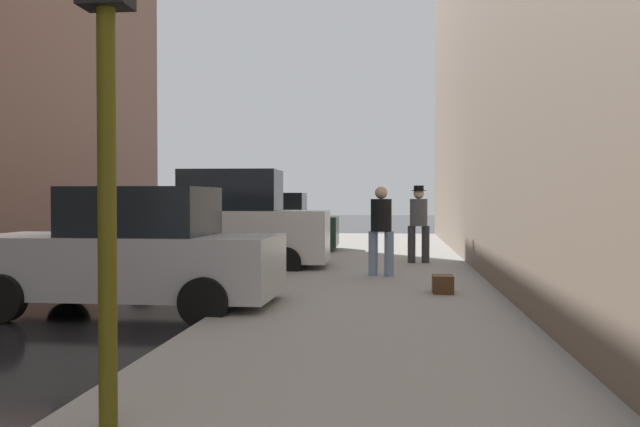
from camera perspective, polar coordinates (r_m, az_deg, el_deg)
name	(u,v)px	position (r m, az deg, el deg)	size (l,w,h in m)	color
sidewalk	(371,306)	(10.38, 4.08, -7.40)	(4.00, 40.00, 0.15)	gray
parked_silver_sedan	(132,254)	(10.41, -14.83, -3.13)	(4.24, 2.13, 1.79)	#B7BABF
parked_white_van	(225,226)	(15.68, -7.62, -0.98)	(4.66, 2.18, 2.25)	silver
parked_dark_green_sedan	(267,225)	(20.70, -4.27, -0.96)	(4.26, 2.16, 1.79)	#193828
fire_hydrant	(313,247)	(16.52, -0.58, -2.72)	(0.42, 0.22, 0.70)	red
traffic_light	(106,22)	(4.92, -16.72, 14.43)	(0.32, 0.32, 3.60)	#514C0F
pedestrian_with_beanie	(419,220)	(16.51, 7.90, -0.52)	(0.51, 0.42, 1.78)	#333338
pedestrian_in_jeans	(381,226)	(13.66, 4.91, -1.00)	(0.53, 0.50, 1.71)	#728CB2
duffel_bag	(443,284)	(11.34, 9.79, -5.59)	(0.32, 0.44, 0.28)	#472D19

